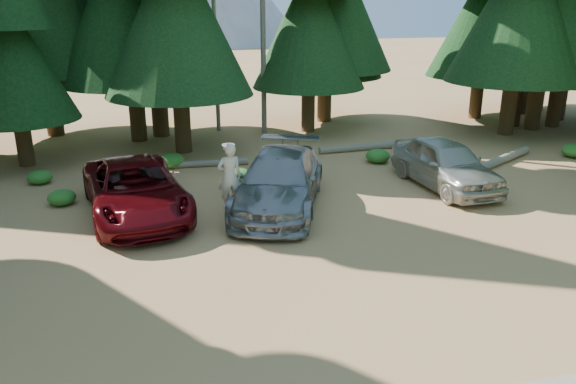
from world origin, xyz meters
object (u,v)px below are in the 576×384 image
object	(u,v)px
red_pickup	(135,189)
silver_minivan_right	(445,164)
silver_minivan_center	(279,181)
log_mid	(358,147)
log_left	(200,164)
log_right	(497,161)
frisbee_player	(230,176)

from	to	relation	value
red_pickup	silver_minivan_right	distance (m)	10.32
silver_minivan_center	log_mid	world-z (taller)	silver_minivan_center
silver_minivan_right	log_left	distance (m)	9.19
silver_minivan_center	log_right	size ratio (longest dim) A/B	1.15
silver_minivan_right	log_left	bearing A→B (deg)	146.68
frisbee_player	log_right	world-z (taller)	frisbee_player
log_left	log_mid	bearing A→B (deg)	9.64
frisbee_player	red_pickup	bearing A→B (deg)	-28.12
frisbee_player	log_left	bearing A→B (deg)	-93.03
red_pickup	log_mid	bearing A→B (deg)	22.21
red_pickup	log_mid	xyz separation A→B (m)	(9.27, 5.45, -0.66)
silver_minivan_right	log_right	world-z (taller)	silver_minivan_right
red_pickup	log_left	world-z (taller)	red_pickup
red_pickup	silver_minivan_right	world-z (taller)	silver_minivan_right
silver_minivan_center	log_right	distance (m)	9.72
red_pickup	log_mid	world-z (taller)	red_pickup
frisbee_player	log_mid	bearing A→B (deg)	-140.93
red_pickup	silver_minivan_right	bearing A→B (deg)	-7.75
silver_minivan_center	log_mid	size ratio (longest dim) A/B	1.65
log_right	log_left	bearing A→B (deg)	136.62
red_pickup	log_left	bearing A→B (deg)	54.66
red_pickup	frisbee_player	size ratio (longest dim) A/B	2.95
log_right	silver_minivan_right	bearing A→B (deg)	178.98
silver_minivan_right	frisbee_player	xyz separation A→B (m)	(-7.64, -1.19, 0.50)
log_mid	log_right	bearing A→B (deg)	-41.19
frisbee_player	log_mid	xyz separation A→B (m)	(6.59, 6.55, -1.19)
silver_minivan_center	frisbee_player	world-z (taller)	frisbee_player
silver_minivan_center	log_left	world-z (taller)	silver_minivan_center
silver_minivan_center	log_right	bearing A→B (deg)	36.44
silver_minivan_center	log_left	xyz separation A→B (m)	(-1.91, 5.13, -0.72)
silver_minivan_center	log_left	distance (m)	5.52
silver_minivan_center	silver_minivan_right	bearing A→B (deg)	27.18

